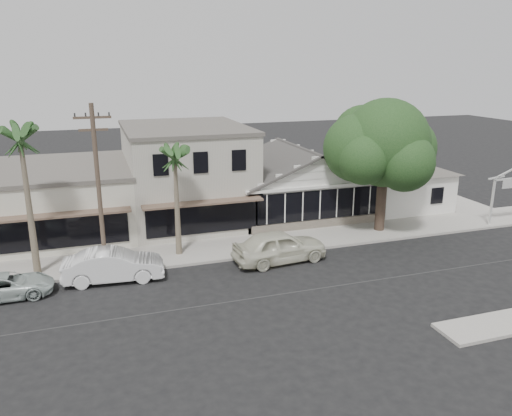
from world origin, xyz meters
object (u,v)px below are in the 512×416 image
object	(u,v)px
utility_pole	(99,187)
car_2	(6,286)
car_1	(113,265)
shade_tree	(382,145)
car_0	(280,246)

from	to	relation	value
utility_pole	car_2	world-z (taller)	utility_pole
utility_pole	car_1	size ratio (longest dim) A/B	1.77
car_1	shade_tree	bearing A→B (deg)	-75.72
utility_pole	car_0	bearing A→B (deg)	-7.44
utility_pole	car_0	distance (m)	10.27
car_0	shade_tree	size ratio (longest dim) A/B	0.61
utility_pole	car_0	xyz separation A→B (m)	(9.43, -1.23, -3.88)
car_1	shade_tree	size ratio (longest dim) A/B	0.58
utility_pole	car_1	world-z (taller)	utility_pole
utility_pole	shade_tree	xyz separation A→B (m)	(17.57, 1.85, 1.00)
car_0	car_2	distance (m)	14.06
car_1	car_2	bearing A→B (deg)	99.97
car_1	shade_tree	xyz separation A→B (m)	(17.20, 2.80, 4.96)
car_2	car_1	bearing A→B (deg)	-87.03
utility_pole	shade_tree	world-z (taller)	utility_pole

